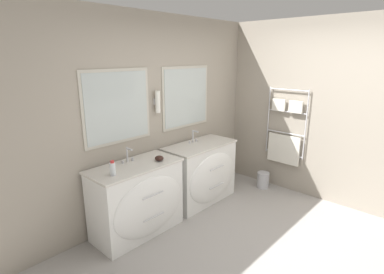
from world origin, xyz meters
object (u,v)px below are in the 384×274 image
object	(u,v)px
vanity_left	(138,199)
amenity_bowl	(159,158)
vanity_right	(202,173)
toiletry_bottle	(113,169)
waste_bin	(263,180)

from	to	relation	value
vanity_left	amenity_bowl	bearing A→B (deg)	-13.79
vanity_right	amenity_bowl	bearing A→B (deg)	-175.38
amenity_bowl	vanity_left	bearing A→B (deg)	166.21
toiletry_bottle	amenity_bowl	world-z (taller)	toiletry_bottle
vanity_left	toiletry_bottle	bearing A→B (deg)	-171.34
vanity_right	toiletry_bottle	bearing A→B (deg)	-177.98
vanity_right	toiletry_bottle	xyz separation A→B (m)	(-1.48, -0.05, 0.50)
waste_bin	toiletry_bottle	bearing A→B (deg)	171.21
vanity_right	waste_bin	bearing A→B (deg)	-23.33
vanity_right	amenity_bowl	size ratio (longest dim) A/B	10.30
toiletry_bottle	amenity_bowl	size ratio (longest dim) A/B	1.55
vanity_left	toiletry_bottle	size ratio (longest dim) A/B	6.65
amenity_bowl	toiletry_bottle	bearing A→B (deg)	178.44
waste_bin	vanity_right	bearing A→B (deg)	156.67
vanity_right	waste_bin	distance (m)	1.15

